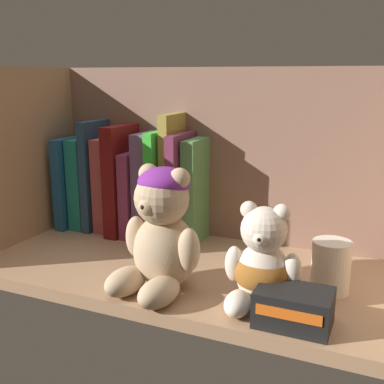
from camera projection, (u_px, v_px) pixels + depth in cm
name	position (u px, v px, depth cm)	size (l,w,h in cm)	color
shelf_board	(213.00, 277.00, 74.25)	(74.49, 30.84, 2.00)	#A87F5B
shelf_back_panel	(246.00, 162.00, 84.68)	(76.89, 1.20, 33.34)	#825E4D
shelf_side_panel_left	(18.00, 162.00, 85.22)	(1.60, 33.24, 33.34)	#A87F5B
book_0	(77.00, 181.00, 96.07)	(2.10, 12.94, 17.94)	navy
book_1	(88.00, 182.00, 94.96)	(2.96, 10.41, 17.88)	#197A6E
book_2	(99.00, 174.00, 93.49)	(1.74, 10.88, 21.43)	navy
book_3	(112.00, 184.00, 92.75)	(3.41, 9.25, 18.19)	#B24B4B
book_4	(126.00, 179.00, 91.12)	(2.66, 13.15, 20.87)	maroon
book_5	(139.00, 192.00, 90.65)	(2.10, 12.08, 16.04)	#813057
book_6	(152.00, 184.00, 89.08)	(3.02, 10.72, 19.69)	#684A76
book_7	(164.00, 184.00, 87.97)	(1.69, 12.93, 20.24)	green
book_8	(174.00, 177.00, 86.80)	(1.76, 9.56, 23.27)	olive
book_9	(185.00, 187.00, 86.38)	(1.76, 12.88, 19.97)	#6A2948
book_10	(197.00, 191.00, 85.57)	(2.39, 9.21, 18.99)	#4F8A4E
teddy_bear_larger	(161.00, 233.00, 65.96)	(13.34, 13.89, 17.92)	tan
teddy_bear_smaller	(262.00, 266.00, 61.81)	(10.34, 10.86, 14.10)	beige
pillar_candle	(330.00, 268.00, 65.79)	(5.46, 5.46, 7.52)	silver
small_product_box	(294.00, 307.00, 57.61)	(9.17, 6.37, 4.61)	black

